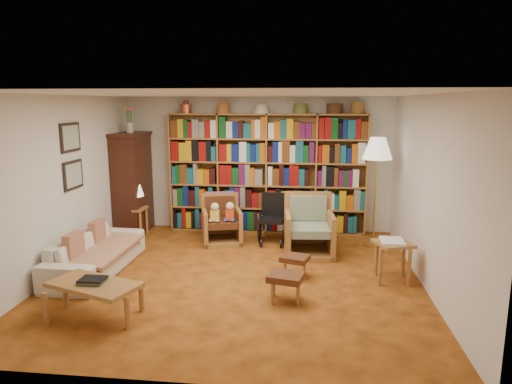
# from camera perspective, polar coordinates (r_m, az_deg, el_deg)

# --- Properties ---
(floor) EXTENTS (5.00, 5.00, 0.00)m
(floor) POSITION_cam_1_polar(r_m,az_deg,el_deg) (6.50, -2.31, -10.49)
(floor) COLOR #B1571B
(floor) RESTS_ON ground
(ceiling) EXTENTS (5.00, 5.00, 0.00)m
(ceiling) POSITION_cam_1_polar(r_m,az_deg,el_deg) (6.05, -2.50, 12.12)
(ceiling) COLOR white
(ceiling) RESTS_ON wall_back
(wall_back) EXTENTS (5.00, 0.00, 5.00)m
(wall_back) POSITION_cam_1_polar(r_m,az_deg,el_deg) (8.60, 0.14, 3.48)
(wall_back) COLOR silver
(wall_back) RESTS_ON floor
(wall_front) EXTENTS (5.00, 0.00, 5.00)m
(wall_front) POSITION_cam_1_polar(r_m,az_deg,el_deg) (3.77, -8.22, -6.64)
(wall_front) COLOR silver
(wall_front) RESTS_ON floor
(wall_left) EXTENTS (0.00, 5.00, 5.00)m
(wall_left) POSITION_cam_1_polar(r_m,az_deg,el_deg) (6.98, -23.13, 0.79)
(wall_left) COLOR silver
(wall_left) RESTS_ON floor
(wall_right) EXTENTS (0.00, 5.00, 5.00)m
(wall_right) POSITION_cam_1_polar(r_m,az_deg,el_deg) (6.28, 20.76, -0.10)
(wall_right) COLOR silver
(wall_right) RESTS_ON floor
(bookshelf) EXTENTS (3.60, 0.30, 2.42)m
(bookshelf) POSITION_cam_1_polar(r_m,az_deg,el_deg) (8.42, 1.36, 2.77)
(bookshelf) COLOR #A46F32
(bookshelf) RESTS_ON floor
(curio_cabinet) EXTENTS (0.50, 0.95, 2.40)m
(curio_cabinet) POSITION_cam_1_polar(r_m,az_deg,el_deg) (8.70, -15.16, 1.21)
(curio_cabinet) COLOR #3E1710
(curio_cabinet) RESTS_ON floor
(framed_pictures) EXTENTS (0.03, 0.52, 0.97)m
(framed_pictures) POSITION_cam_1_polar(r_m,az_deg,el_deg) (7.18, -22.04, 4.16)
(framed_pictures) COLOR black
(framed_pictures) RESTS_ON wall_left
(sofa) EXTENTS (1.91, 0.77, 0.55)m
(sofa) POSITION_cam_1_polar(r_m,az_deg,el_deg) (6.98, -19.39, -7.20)
(sofa) COLOR beige
(sofa) RESTS_ON floor
(sofa_throw) EXTENTS (0.80, 1.47, 0.04)m
(sofa_throw) POSITION_cam_1_polar(r_m,az_deg,el_deg) (6.95, -19.03, -7.05)
(sofa_throw) COLOR #C2B28E
(sofa_throw) RESTS_ON sofa
(cushion_left) EXTENTS (0.12, 0.36, 0.36)m
(cushion_left) POSITION_cam_1_polar(r_m,az_deg,el_deg) (7.28, -19.22, -5.00)
(cushion_left) COLOR maroon
(cushion_left) RESTS_ON sofa
(cushion_right) EXTENTS (0.14, 0.37, 0.37)m
(cushion_right) POSITION_cam_1_polar(r_m,az_deg,el_deg) (6.69, -21.79, -6.60)
(cushion_right) COLOR maroon
(cushion_right) RESTS_ON sofa
(side_table_lamp) EXTENTS (0.41, 0.41, 0.53)m
(side_table_lamp) POSITION_cam_1_polar(r_m,az_deg,el_deg) (8.55, -14.93, -2.79)
(side_table_lamp) COLOR #A46F32
(side_table_lamp) RESTS_ON floor
(table_lamp) EXTENTS (0.37, 0.37, 0.50)m
(table_lamp) POSITION_cam_1_polar(r_m,az_deg,el_deg) (8.45, -15.09, 0.33)
(table_lamp) COLOR gold
(table_lamp) RESTS_ON side_table_lamp
(armchair_leather) EXTENTS (0.84, 0.85, 0.84)m
(armchair_leather) POSITION_cam_1_polar(r_m,az_deg,el_deg) (7.99, -4.20, -3.76)
(armchair_leather) COLOR #A46F32
(armchair_leather) RESTS_ON floor
(armchair_sage) EXTENTS (0.83, 0.86, 0.96)m
(armchair_sage) POSITION_cam_1_polar(r_m,az_deg,el_deg) (7.41, 6.64, -4.84)
(armchair_sage) COLOR #A46F32
(armchair_sage) RESTS_ON floor
(wheelchair) EXTENTS (0.49, 0.68, 0.85)m
(wheelchair) POSITION_cam_1_polar(r_m,az_deg,el_deg) (7.94, 2.11, -3.52)
(wheelchair) COLOR black
(wheelchair) RESTS_ON floor
(floor_lamp) EXTENTS (0.49, 0.49, 1.84)m
(floor_lamp) POSITION_cam_1_polar(r_m,az_deg,el_deg) (7.73, 14.93, 4.75)
(floor_lamp) COLOR gold
(floor_lamp) RESTS_ON floor
(side_table_papers) EXTENTS (0.57, 0.57, 0.58)m
(side_table_papers) POSITION_cam_1_polar(r_m,az_deg,el_deg) (6.46, 16.76, -6.84)
(side_table_papers) COLOR #A46F32
(side_table_papers) RESTS_ON floor
(footstool_a) EXTENTS (0.44, 0.40, 0.31)m
(footstool_a) POSITION_cam_1_polar(r_m,az_deg,el_deg) (6.41, 4.87, -8.44)
(footstool_a) COLOR #522815
(footstool_a) RESTS_ON floor
(footstool_b) EXTENTS (0.47, 0.43, 0.35)m
(footstool_b) POSITION_cam_1_polar(r_m,az_deg,el_deg) (5.66, 3.74, -10.79)
(footstool_b) COLOR #522815
(footstool_b) RESTS_ON floor
(coffee_table) EXTENTS (1.13, 0.82, 0.47)m
(coffee_table) POSITION_cam_1_polar(r_m,az_deg,el_deg) (5.52, -19.61, -11.14)
(coffee_table) COLOR #A46F32
(coffee_table) RESTS_ON floor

